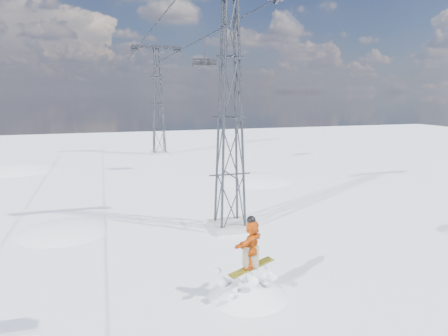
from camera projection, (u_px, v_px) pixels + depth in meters
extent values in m
plane|color=white|center=(285.00, 317.00, 11.96)|extent=(120.00, 120.00, 0.00)
sphere|color=white|center=(253.00, 294.00, 32.36)|extent=(20.00, 20.00, 20.00)
sphere|color=white|center=(32.00, 280.00, 36.80)|extent=(22.00, 22.00, 22.00)
cube|color=#999999|center=(230.00, 226.00, 19.68)|extent=(1.80, 1.80, 0.30)
cube|color=#999999|center=(160.00, 153.00, 43.18)|extent=(1.80, 1.80, 0.30)
cube|color=#2D2F34|center=(156.00, 47.00, 41.12)|extent=(5.00, 0.35, 0.35)
cube|color=#2D2F34|center=(135.00, 48.00, 40.53)|extent=(0.80, 0.25, 0.50)
cube|color=#2D2F34|center=(178.00, 50.00, 41.78)|extent=(0.80, 0.25, 0.50)
cylinder|color=black|center=(150.00, 31.00, 27.87)|extent=(0.06, 51.00, 0.06)
cylinder|color=black|center=(211.00, 34.00, 29.13)|extent=(0.06, 51.00, 0.06)
cube|color=#A69616|center=(251.00, 267.00, 12.74)|extent=(1.63, 0.74, 0.29)
imported|color=#C44808|center=(252.00, 244.00, 12.59)|extent=(1.41, 1.28, 1.56)
cube|color=#817150|center=(252.00, 256.00, 12.66)|extent=(0.55, 0.54, 0.72)
sphere|color=black|center=(252.00, 220.00, 12.44)|extent=(0.29, 0.29, 0.29)
cylinder|color=black|center=(205.00, 51.00, 31.05)|extent=(0.08, 0.08, 2.15)
cube|color=black|center=(205.00, 66.00, 31.26)|extent=(1.96, 0.44, 0.08)
cube|color=black|center=(204.00, 62.00, 31.40)|extent=(1.96, 0.06, 0.54)
cylinder|color=black|center=(206.00, 69.00, 31.07)|extent=(1.96, 0.06, 0.06)
cylinder|color=black|center=(206.00, 61.00, 30.92)|extent=(1.96, 0.05, 0.05)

